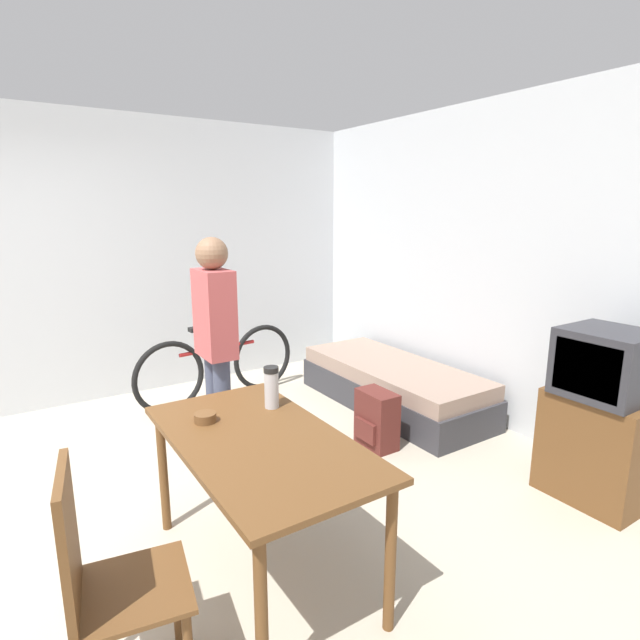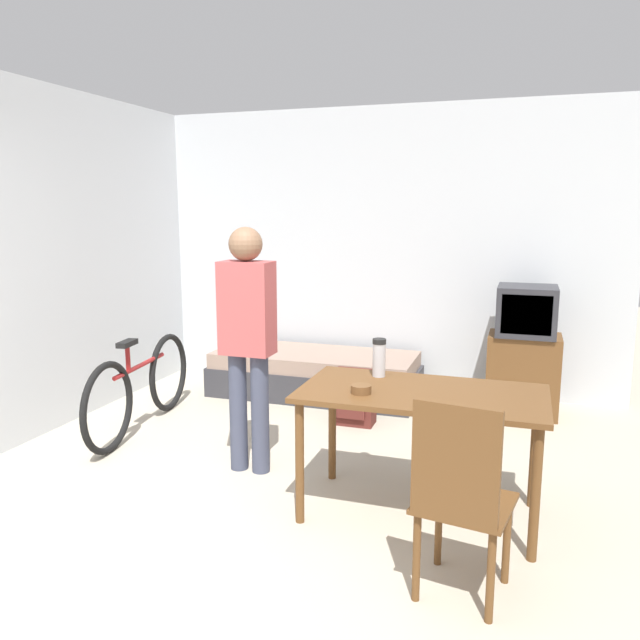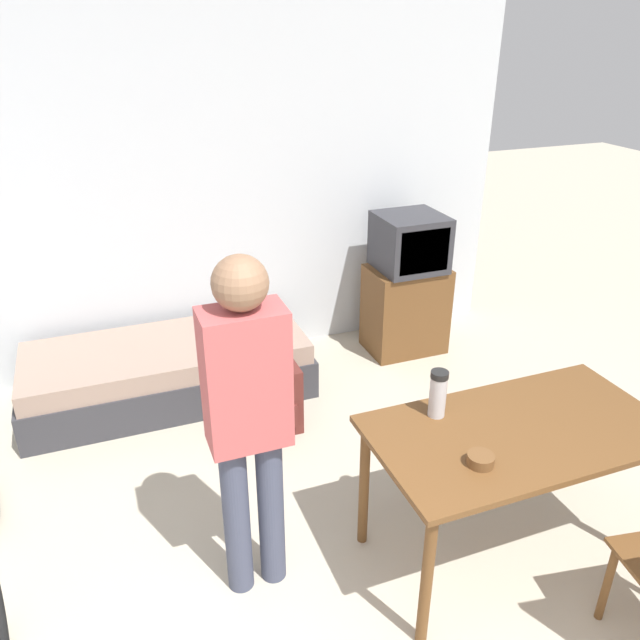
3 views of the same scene
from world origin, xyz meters
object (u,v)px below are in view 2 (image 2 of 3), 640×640
(tv, at_px, (524,352))
(person_standing, at_px, (247,332))
(dining_table, at_px, (422,406))
(wooden_chair, at_px, (460,493))
(bicycle, at_px, (141,387))
(backpack, at_px, (354,398))
(daybed, at_px, (315,374))
(thermos_flask, at_px, (379,356))
(mate_bowl, at_px, (361,389))

(tv, distance_m, person_standing, 2.55)
(dining_table, distance_m, person_standing, 1.26)
(wooden_chair, bearing_deg, dining_table, 110.87)
(bicycle, relative_size, backpack, 3.71)
(daybed, bearing_deg, dining_table, -56.81)
(thermos_flask, bearing_deg, bicycle, 166.65)
(thermos_flask, xyz_separation_m, backpack, (-0.46, 1.14, -0.65))
(dining_table, relative_size, backpack, 3.03)
(dining_table, bearing_deg, mate_bowl, -154.35)
(dining_table, xyz_separation_m, bicycle, (-2.35, 0.72, -0.31))
(daybed, bearing_deg, mate_bowl, -65.10)
(daybed, xyz_separation_m, dining_table, (1.33, -2.03, 0.45))
(tv, xyz_separation_m, mate_bowl, (-0.86, -2.24, 0.22))
(wooden_chair, height_order, bicycle, wooden_chair)
(wooden_chair, height_order, mate_bowl, wooden_chair)
(wooden_chair, xyz_separation_m, thermos_flask, (-0.60, 1.01, 0.34))
(thermos_flask, bearing_deg, daybed, 119.65)
(thermos_flask, relative_size, backpack, 0.52)
(mate_bowl, bearing_deg, bicycle, 156.93)
(thermos_flask, bearing_deg, mate_bowl, -91.88)
(tv, height_order, bicycle, tv)
(daybed, bearing_deg, wooden_chair, -59.94)
(daybed, relative_size, person_standing, 1.19)
(tv, distance_m, backpack, 1.52)
(dining_table, height_order, mate_bowl, mate_bowl)
(dining_table, height_order, thermos_flask, thermos_flask)
(person_standing, xyz_separation_m, mate_bowl, (0.88, -0.41, -0.19))
(daybed, relative_size, tv, 1.75)
(daybed, xyz_separation_m, thermos_flask, (1.03, -1.80, 0.67))
(thermos_flask, distance_m, backpack, 1.39)
(dining_table, relative_size, person_standing, 0.83)
(daybed, height_order, thermos_flask, thermos_flask)
(bicycle, relative_size, thermos_flask, 7.16)
(wooden_chair, relative_size, mate_bowl, 8.40)
(bicycle, distance_m, person_standing, 1.38)
(person_standing, relative_size, mate_bowl, 14.37)
(bicycle, xyz_separation_m, mate_bowl, (2.03, -0.87, 0.42))
(wooden_chair, relative_size, person_standing, 0.58)
(dining_table, distance_m, bicycle, 2.48)
(daybed, relative_size, bicycle, 1.16)
(wooden_chair, distance_m, mate_bowl, 0.91)
(daybed, xyz_separation_m, person_standing, (0.14, -1.77, 0.75))
(wooden_chair, distance_m, backpack, 2.41)
(daybed, height_order, backpack, backpack)
(tv, relative_size, backpack, 2.46)
(bicycle, bearing_deg, daybed, 52.25)
(tv, height_order, person_standing, person_standing)
(thermos_flask, bearing_deg, person_standing, 178.13)
(tv, relative_size, thermos_flask, 4.75)
(dining_table, relative_size, thermos_flask, 5.85)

